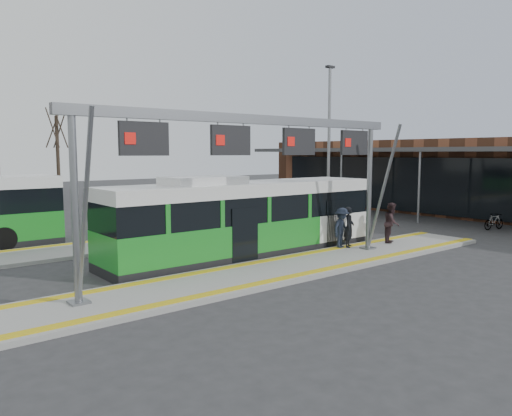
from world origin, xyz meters
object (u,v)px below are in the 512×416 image
at_px(hero_bus, 245,219).
at_px(passenger_c, 342,228).
at_px(gantry, 260,147).
at_px(passenger_b, 392,223).
at_px(passenger_a, 349,227).

height_order(hero_bus, passenger_c, hero_bus).
relative_size(gantry, passenger_b, 7.32).
bearing_deg(passenger_b, hero_bus, 132.73).
distance_m(passenger_a, passenger_c, 0.39).
bearing_deg(passenger_a, hero_bus, 126.24).
bearing_deg(passenger_b, passenger_c, 141.30).
xyz_separation_m(hero_bus, passenger_c, (3.70, -1.80, -0.49)).
height_order(passenger_b, passenger_c, passenger_b).
distance_m(passenger_b, passenger_c, 2.72).
bearing_deg(hero_bus, gantry, -117.88).
distance_m(hero_bus, passenger_b, 6.81).
bearing_deg(hero_bus, passenger_b, -20.02).
xyz_separation_m(passenger_a, passenger_b, (2.29, -0.48, 0.04)).
height_order(passenger_a, passenger_c, passenger_a).
relative_size(hero_bus, passenger_b, 6.65).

